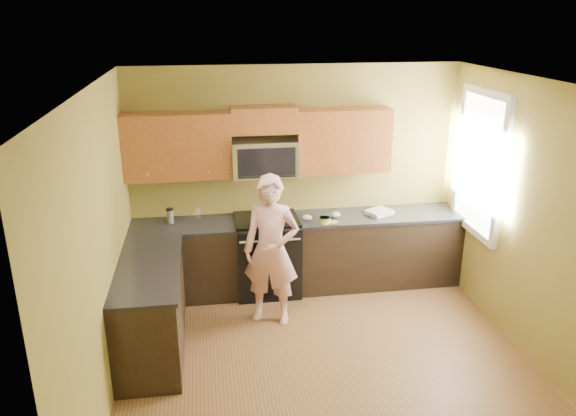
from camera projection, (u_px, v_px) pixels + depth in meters
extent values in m
plane|color=brown|center=(329.00, 367.00, 5.44)|extent=(4.00, 4.00, 0.00)
plane|color=white|center=(337.00, 86.00, 4.54)|extent=(4.00, 4.00, 0.00)
plane|color=olive|center=(295.00, 177.00, 6.85)|extent=(4.00, 0.00, 4.00)
plane|color=olive|center=(413.00, 375.00, 3.13)|extent=(4.00, 0.00, 4.00)
plane|color=olive|center=(101.00, 253.00, 4.70)|extent=(0.00, 4.00, 4.00)
plane|color=olive|center=(539.00, 227.00, 5.28)|extent=(0.00, 4.00, 4.00)
cube|color=black|center=(299.00, 255.00, 6.88)|extent=(4.00, 0.60, 0.88)
cube|color=black|center=(151.00, 310.00, 5.61)|extent=(0.60, 1.60, 0.88)
cube|color=black|center=(299.00, 220.00, 6.71)|extent=(4.00, 0.62, 0.04)
cube|color=black|center=(148.00, 268.00, 5.46)|extent=(0.62, 1.60, 0.04)
cube|color=brown|center=(264.00, 119.00, 6.39)|extent=(0.76, 0.33, 0.30)
imported|color=#F47A81|center=(271.00, 250.00, 6.02)|extent=(0.71, 0.58, 1.67)
cube|color=#B27F47|center=(333.00, 222.00, 6.56)|extent=(0.11, 0.11, 0.01)
ellipsoid|color=silver|center=(307.00, 218.00, 6.65)|extent=(0.13, 0.14, 0.06)
ellipsoid|color=silver|center=(336.00, 215.00, 6.74)|extent=(0.14, 0.15, 0.07)
cube|color=white|center=(379.00, 212.00, 6.85)|extent=(0.38, 0.35, 0.05)
cylinder|color=silver|center=(198.00, 213.00, 6.71)|extent=(0.09, 0.09, 0.12)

